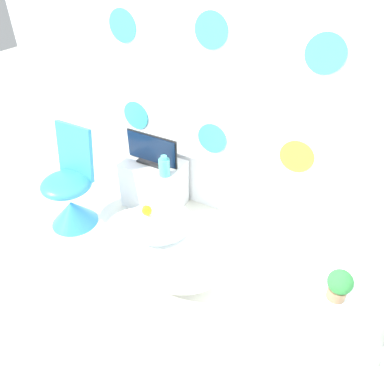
{
  "coord_description": "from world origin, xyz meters",
  "views": [
    {
      "loc": [
        1.23,
        -0.85,
        2.18
      ],
      "look_at": [
        0.31,
        0.78,
        0.81
      ],
      "focal_mm": 35.0,
      "sensor_mm": 36.0,
      "label": 1
    }
  ],
  "objects_px": {
    "bathtub": "(161,249)",
    "potted_plant_left": "(340,284)",
    "tv": "(152,151)",
    "vase": "(164,167)",
    "chair": "(71,197)"
  },
  "relations": [
    {
      "from": "bathtub",
      "to": "vase",
      "type": "relative_size",
      "value": 5.15
    },
    {
      "from": "chair",
      "to": "potted_plant_left",
      "type": "distance_m",
      "value": 2.21
    },
    {
      "from": "vase",
      "to": "bathtub",
      "type": "bearing_deg",
      "value": -59.85
    },
    {
      "from": "chair",
      "to": "vase",
      "type": "relative_size",
      "value": 4.69
    },
    {
      "from": "potted_plant_left",
      "to": "vase",
      "type": "bearing_deg",
      "value": 158.91
    },
    {
      "from": "bathtub",
      "to": "tv",
      "type": "xyz_separation_m",
      "value": [
        -0.55,
        0.71,
        0.29
      ]
    },
    {
      "from": "chair",
      "to": "potted_plant_left",
      "type": "relative_size",
      "value": 4.4
    },
    {
      "from": "bathtub",
      "to": "chair",
      "type": "bearing_deg",
      "value": 171.39
    },
    {
      "from": "bathtub",
      "to": "chair",
      "type": "distance_m",
      "value": 1.03
    },
    {
      "from": "tv",
      "to": "vase",
      "type": "height_order",
      "value": "tv"
    },
    {
      "from": "chair",
      "to": "tv",
      "type": "bearing_deg",
      "value": 49.9
    },
    {
      "from": "bathtub",
      "to": "potted_plant_left",
      "type": "relative_size",
      "value": 4.83
    },
    {
      "from": "bathtub",
      "to": "potted_plant_left",
      "type": "bearing_deg",
      "value": 0.85
    },
    {
      "from": "chair",
      "to": "tv",
      "type": "relative_size",
      "value": 1.74
    },
    {
      "from": "tv",
      "to": "bathtub",
      "type": "bearing_deg",
      "value": -52.52
    }
  ]
}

